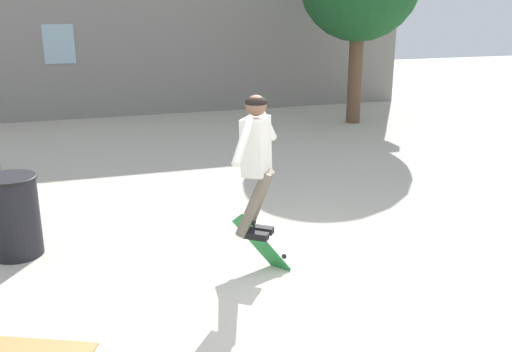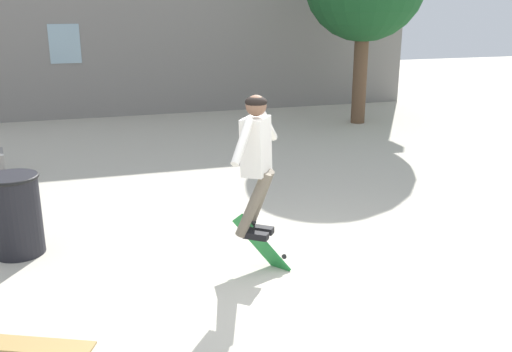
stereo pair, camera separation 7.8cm
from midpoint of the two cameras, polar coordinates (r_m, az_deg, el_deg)
ground_plane at (r=5.64m, az=4.63°, el=-12.26°), size 40.00×40.00×0.00m
building_backdrop at (r=14.62m, az=-10.43°, el=15.13°), size 13.90×0.52×5.54m
trash_bin at (r=6.91m, az=-23.38°, el=-3.55°), size 0.60×0.60×0.93m
skater at (r=5.75m, az=-0.38°, el=2.25°), size 0.78×1.00×1.49m
skateboard_flipping at (r=6.17m, az=0.18°, el=-6.90°), size 0.53×0.46×0.71m
skateboard_resting at (r=5.14m, az=-21.03°, el=-15.76°), size 0.89×0.55×0.08m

